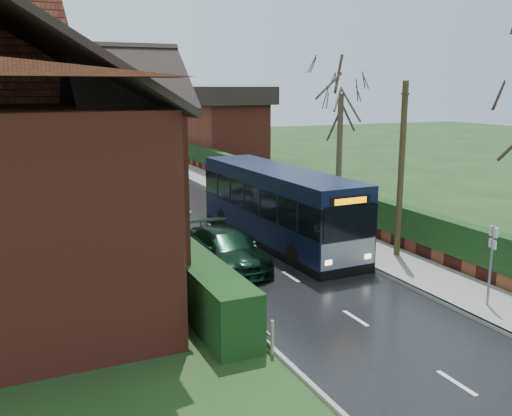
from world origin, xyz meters
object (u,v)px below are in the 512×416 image
telegraph_pole (401,171)px  car_green (227,249)px  car_silver (145,210)px  bus_stop_sign (492,255)px  brick_house (6,156)px  bus (278,206)px

telegraph_pole → car_green: bearing=-171.3°
car_green → telegraph_pole: (6.40, -1.68, 2.72)m
telegraph_pole → car_silver: bearing=152.5°
car_silver → bus_stop_sign: (6.80, -14.67, 0.95)m
brick_house → car_silver: brick_house is taller
car_green → bus_stop_sign: size_ratio=1.86×
bus_stop_sign → telegraph_pole: telegraph_pole is taller
car_green → bus_stop_sign: bus_stop_sign is taller
bus → bus_stop_sign: bearing=-77.8°
bus → car_silver: bearing=127.2°
bus → telegraph_pole: telegraph_pole is taller
bus → bus_stop_sign: 9.61m
bus → brick_house: bearing=-173.8°
bus_stop_sign → telegraph_pole: (0.80, 5.32, 1.71)m
brick_house → bus_stop_sign: 15.16m
bus_stop_sign → car_green: bearing=144.8°
brick_house → bus: (10.34, 1.53, -2.81)m
bus → car_green: size_ratio=2.19×
bus → car_green: bus is taller
brick_house → bus_stop_sign: (12.73, -7.78, -2.67)m
car_green → telegraph_pole: size_ratio=0.71×
bus_stop_sign → brick_house: bearing=164.7°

